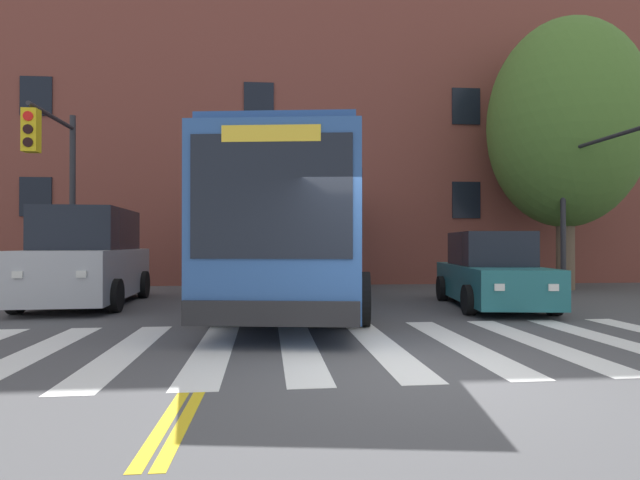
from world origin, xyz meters
name	(u,v)px	position (x,y,z in m)	size (l,w,h in m)	color
ground_plane	(408,370)	(0.00, 0.00, 0.00)	(120.00, 120.00, 0.00)	#4C4C4F
crosswalk	(340,346)	(-0.65, 1.43, 0.00)	(14.38, 4.57, 0.01)	white
lane_line_yellow_inner	(255,280)	(-2.57, 15.43, 0.00)	(0.12, 36.00, 0.01)	gold
lane_line_yellow_outer	(259,280)	(-2.41, 15.43, 0.00)	(0.12, 36.00, 0.01)	gold
city_bus	(305,230)	(-0.88, 7.10, 1.91)	(4.20, 12.38, 3.53)	#2D5699
car_silver_near_lane	(88,260)	(-6.36, 7.01, 1.14)	(2.51, 5.00, 2.43)	#B7BABF
car_teal_far_lane	(491,273)	(3.60, 5.76, 0.82)	(2.43, 4.68, 1.83)	#236B70
car_red_behind_bus	(277,259)	(-1.62, 17.69, 0.83)	(1.92, 4.11, 1.81)	#AD1E1E
traffic_light_near_corner	(601,181)	(7.32, 7.05, 3.28)	(0.35, 4.03, 4.80)	#28282D
traffic_light_far_corner	(56,171)	(-7.30, 7.35, 3.43)	(0.34, 2.66, 5.13)	#28282D
street_tree_curbside_large	(565,124)	(8.08, 10.02, 5.59)	(6.93, 6.92, 9.13)	brown
building_facade	(262,134)	(-2.29, 16.38, 6.44)	(39.52, 7.81, 12.87)	brown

